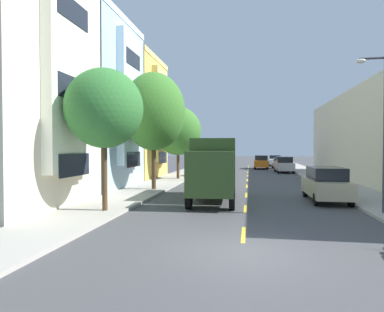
{
  "coord_description": "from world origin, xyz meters",
  "views": [
    {
      "loc": [
        0.2,
        -9.93,
        3.04
      ],
      "look_at": [
        -6.41,
        28.92,
        2.05
      ],
      "focal_mm": 31.78,
      "sensor_mm": 36.0,
      "label": 1
    }
  ],
  "objects": [
    {
      "name": "street_tree_third",
      "position": [
        -6.4,
        21.09,
        4.58
      ],
      "size": [
        4.31,
        4.31,
        6.7
      ],
      "color": "#47331E",
      "rests_on": "sidewalk_left"
    },
    {
      "name": "parked_pickup_red",
      "position": [
        -4.32,
        25.68,
        0.83
      ],
      "size": [
        2.1,
        5.34,
        1.73
      ],
      "color": "#AD1E1E",
      "rests_on": "ground_plane"
    },
    {
      "name": "sidewalk_left",
      "position": [
        -7.1,
        28.0,
        0.07
      ],
      "size": [
        3.2,
        120.0,
        0.14
      ],
      "primitive_type": "cube",
      "color": "#A39E93",
      "rests_on": "ground_plane"
    },
    {
      "name": "parked_suv_champagne",
      "position": [
        4.48,
        10.25,
        0.99
      ],
      "size": [
        2.02,
        4.83,
        1.93
      ],
      "color": "tan",
      "rests_on": "ground_plane"
    },
    {
      "name": "ground_plane",
      "position": [
        0.0,
        30.0,
        0.0
      ],
      "size": [
        160.0,
        160.0,
        0.0
      ],
      "primitive_type": "plane",
      "color": "#424244"
    },
    {
      "name": "delivery_box_truck",
      "position": [
        -1.81,
        9.44,
        1.97
      ],
      "size": [
        2.65,
        7.18,
        3.54
      ],
      "color": "#2D471E",
      "rests_on": "ground_plane"
    },
    {
      "name": "moving_orange_sedan",
      "position": [
        1.8,
        39.34,
        0.99
      ],
      "size": [
        1.95,
        4.8,
        1.93
      ],
      "color": "orange",
      "rests_on": "ground_plane"
    },
    {
      "name": "townhouse_second_powder_blue",
      "position": [
        -14.17,
        13.75,
        6.06
      ],
      "size": [
        11.75,
        8.27,
        12.53
      ],
      "color": "#9EB7CC",
      "rests_on": "ground_plane"
    },
    {
      "name": "lane_centerline_dashes",
      "position": [
        0.0,
        24.5,
        0.0
      ],
      "size": [
        0.14,
        47.2,
        0.01
      ],
      "color": "yellow",
      "rests_on": "ground_plane"
    },
    {
      "name": "parked_wagon_sky",
      "position": [
        4.41,
        40.5,
        0.8
      ],
      "size": [
        1.83,
        4.7,
        1.5
      ],
      "color": "#7A9EC6",
      "rests_on": "ground_plane"
    },
    {
      "name": "parked_suv_silver",
      "position": [
        4.33,
        32.61,
        0.99
      ],
      "size": [
        2.08,
        4.85,
        1.93
      ],
      "color": "#B2B5BA",
      "rests_on": "ground_plane"
    },
    {
      "name": "street_tree_second",
      "position": [
        -6.4,
        12.95,
        5.53
      ],
      "size": [
        4.39,
        4.39,
        8.11
      ],
      "color": "#47331E",
      "rests_on": "sidewalk_left"
    },
    {
      "name": "townhouse_third_mustard",
      "position": [
        -14.76,
        22.21,
        5.72
      ],
      "size": [
        12.94,
        8.27,
        11.85
      ],
      "color": "tan",
      "rests_on": "ground_plane"
    },
    {
      "name": "street_lamp",
      "position": [
        5.95,
        6.3,
        4.18
      ],
      "size": [
        1.35,
        0.28,
        7.0
      ],
      "color": "#38383D",
      "rests_on": "sidewalk_right"
    },
    {
      "name": "street_tree_nearest",
      "position": [
        -6.4,
        4.81,
        4.83
      ],
      "size": [
        3.58,
        3.58,
        6.53
      ],
      "color": "#47331E",
      "rests_on": "sidewalk_left"
    },
    {
      "name": "parked_pickup_white",
      "position": [
        4.39,
        47.96,
        0.83
      ],
      "size": [
        2.08,
        5.33,
        1.73
      ],
      "color": "silver",
      "rests_on": "ground_plane"
    },
    {
      "name": "sidewalk_right",
      "position": [
        7.1,
        28.0,
        0.07
      ],
      "size": [
        3.2,
        120.0,
        0.14
      ],
      "primitive_type": "cube",
      "color": "#A39E93",
      "rests_on": "ground_plane"
    }
  ]
}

